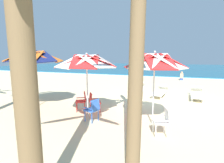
# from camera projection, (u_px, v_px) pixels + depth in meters

# --- Properties ---
(ground_plane) EXTENTS (80.00, 80.00, 0.00)m
(ground_plane) POSITION_uv_depth(u_px,v_px,m) (160.00, 101.00, 8.88)
(ground_plane) COLOR beige
(sea) EXTENTS (80.00, 36.00, 0.10)m
(sea) POSITION_uv_depth(u_px,v_px,m) (169.00, 68.00, 36.56)
(sea) COLOR #19607F
(sea) RESTS_ON ground
(surf_foam) EXTENTS (80.00, 0.70, 0.01)m
(surf_foam) POSITION_uv_depth(u_px,v_px,m) (166.00, 77.00, 19.55)
(surf_foam) COLOR white
(surf_foam) RESTS_ON ground
(beach_umbrella_0) EXTENTS (2.18, 2.18, 2.62)m
(beach_umbrella_0) POSITION_uv_depth(u_px,v_px,m) (155.00, 62.00, 5.58)
(beach_umbrella_0) COLOR silver
(beach_umbrella_0) RESTS_ON ground
(plastic_chair_0) EXTENTS (0.58, 0.56, 0.87)m
(plastic_chair_0) POSITION_uv_depth(u_px,v_px,m) (163.00, 120.00, 4.98)
(plastic_chair_0) COLOR white
(plastic_chair_0) RESTS_ON ground
(beach_umbrella_1) EXTENTS (2.42, 2.42, 2.56)m
(beach_umbrella_1) POSITION_uv_depth(u_px,v_px,m) (87.00, 62.00, 6.25)
(beach_umbrella_1) COLOR silver
(beach_umbrella_1) RESTS_ON ground
(plastic_chair_1) EXTENTS (0.63, 0.62, 0.87)m
(plastic_chair_1) POSITION_uv_depth(u_px,v_px,m) (94.00, 101.00, 7.07)
(plastic_chair_1) COLOR red
(plastic_chair_1) RESTS_ON ground
(plastic_chair_2) EXTENTS (0.57, 0.55, 0.87)m
(plastic_chair_2) POSITION_uv_depth(u_px,v_px,m) (93.00, 109.00, 6.06)
(plastic_chair_2) COLOR blue
(plastic_chair_2) RESTS_ON ground
(plastic_chair_3) EXTENTS (0.62, 0.60, 0.87)m
(plastic_chair_3) POSITION_uv_depth(u_px,v_px,m) (82.00, 100.00, 7.29)
(plastic_chair_3) COLOR red
(plastic_chair_3) RESTS_ON ground
(beach_umbrella_2) EXTENTS (2.64, 2.64, 2.76)m
(beach_umbrella_2) POSITION_uv_depth(u_px,v_px,m) (34.00, 57.00, 7.69)
(beach_umbrella_2) COLOR silver
(beach_umbrella_2) RESTS_ON ground
(plastic_chair_4) EXTENTS (0.62, 0.63, 0.87)m
(plastic_chair_4) POSITION_uv_depth(u_px,v_px,m) (26.00, 100.00, 7.33)
(plastic_chair_4) COLOR white
(plastic_chair_4) RESTS_ON ground
(plastic_chair_5) EXTENTS (0.54, 0.56, 0.87)m
(plastic_chair_5) POSITION_uv_depth(u_px,v_px,m) (32.00, 94.00, 8.54)
(plastic_chair_5) COLOR white
(plastic_chair_5) RESTS_ON ground
(sun_lounger_0) EXTENTS (0.82, 2.19, 0.62)m
(sun_lounger_0) POSITION_uv_depth(u_px,v_px,m) (197.00, 94.00, 9.44)
(sun_lounger_0) COLOR white
(sun_lounger_0) RESTS_ON ground
(sun_lounger_1) EXTENTS (0.96, 2.22, 0.62)m
(sun_lounger_1) POSITION_uv_depth(u_px,v_px,m) (160.00, 92.00, 10.08)
(sun_lounger_1) COLOR white
(sun_lounger_1) RESTS_ON ground
(sun_lounger_2) EXTENTS (0.84, 2.20, 0.62)m
(sun_lounger_2) POSITION_uv_depth(u_px,v_px,m) (139.00, 88.00, 11.29)
(sun_lounger_2) COLOR white
(sun_lounger_2) RESTS_ON ground
(palm_tree_0) EXTENTS (2.86, 2.67, 4.47)m
(palm_tree_0) POSITION_uv_depth(u_px,v_px,m) (21.00, 34.00, 2.11)
(palm_tree_0) COLOR brown
(palm_tree_0) RESTS_ON ground
(beachgoer_seated) EXTENTS (0.30, 0.93, 0.92)m
(beachgoer_seated) POSITION_uv_depth(u_px,v_px,m) (181.00, 77.00, 17.13)
(beachgoer_seated) COLOR #2D4CA5
(beachgoer_seated) RESTS_ON ground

